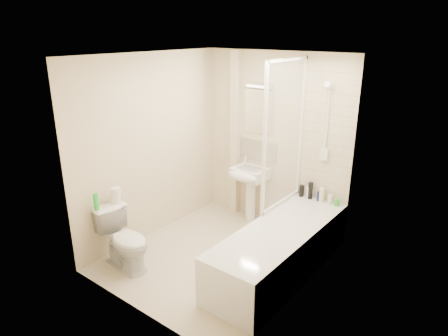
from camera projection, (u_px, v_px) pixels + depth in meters
The scene contains 26 objects.
floor at pixel (218, 257), 4.92m from camera, with size 2.50×2.50×0.00m, color beige.
wall_back at pixel (275, 141), 5.45m from camera, with size 2.20×0.02×2.40m, color beige.
wall_left at pixel (151, 148), 5.16m from camera, with size 0.02×2.50×2.40m, color beige.
wall_right at pixel (305, 187), 3.88m from camera, with size 0.02×2.50×2.40m, color beige.
ceiling at pixel (217, 55), 4.12m from camera, with size 2.20×2.50×0.02m, color white.
tile_back at pixel (327, 134), 4.93m from camera, with size 0.70×0.01×1.75m, color beige.
tile_right at pixel (315, 160), 3.96m from camera, with size 0.01×2.10×1.75m, color beige.
pipe_boxing at pixel (235, 135), 5.77m from camera, with size 0.12×0.12×2.40m, color beige.
splashback at pixel (258, 150), 5.65m from camera, with size 0.60×0.01×0.30m, color beige.
mirror at pixel (259, 112), 5.47m from camera, with size 0.46×0.01×0.60m, color white.
strip_light at pixel (259, 85), 5.33m from camera, with size 0.42×0.07×0.07m, color silver.
bathtub at pixel (280, 249), 4.54m from camera, with size 0.70×2.10×0.55m.
shower_screen at pixel (284, 135), 4.80m from camera, with size 0.04×0.92×1.80m.
shower_fixture at pixel (326, 125), 4.86m from camera, with size 0.10×0.16×0.99m.
pedestal_sink at pixel (248, 180), 5.61m from camera, with size 0.48×0.46×0.93m.
bottle_black_a at pixel (302, 191), 5.28m from camera, with size 0.06×0.06×0.15m, color black.
bottle_white_a at pixel (308, 192), 5.23m from camera, with size 0.06×0.06×0.17m, color silver.
bottle_black_b at pixel (310, 190), 5.20m from camera, with size 0.06×0.06×0.23m, color black.
bottle_blue at pixel (319, 196), 5.15m from camera, with size 0.05×0.05×0.13m, color navy.
bottle_cream at pixel (322, 195), 5.11m from camera, with size 0.07×0.07×0.18m, color #F8EBBF.
bottle_white_b at pixel (330, 200), 5.06m from camera, with size 0.06×0.06×0.12m, color white.
bottle_green at pixel (337, 203), 5.01m from camera, with size 0.06×0.06×0.09m, color green.
toilet at pixel (125, 239), 4.61m from camera, with size 0.73×0.45×0.71m, color white.
toilet_roll_lower at pixel (115, 199), 4.71m from camera, with size 0.11×0.11×0.10m, color white.
toilet_roll_upper at pixel (116, 192), 4.66m from camera, with size 0.11×0.11×0.09m, color white.
green_bottle at pixel (96, 201), 4.52m from camera, with size 0.06×0.06×0.19m, color green.
Camera 1 is at (2.69, -3.33, 2.66)m, focal length 32.00 mm.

